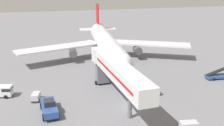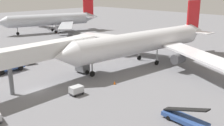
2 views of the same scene
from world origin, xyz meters
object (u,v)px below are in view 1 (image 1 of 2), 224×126
airplane_at_gate (106,43)px  baggage_cart_outer_right (36,97)px  baggage_cart_rear_left (189,126)px  safety_cone_charlie (144,78)px  pushback_tug (49,107)px  baggage_cart_near_right (155,91)px  belt_loader_truck (219,75)px  jet_bridge (116,70)px

airplane_at_gate → baggage_cart_outer_right: (-17.91, -19.78, -4.28)m
baggage_cart_rear_left → safety_cone_charlie: (1.40, 20.68, -0.40)m
pushback_tug → baggage_cart_near_right: 19.72m
belt_loader_truck → baggage_cart_outer_right: (-38.84, -1.04, 0.02)m
safety_cone_charlie → pushback_tug: bearing=-153.4°
pushback_tug → baggage_cart_outer_right: (-2.12, 5.63, -0.39)m
belt_loader_truck → baggage_cart_near_right: size_ratio=2.91×
airplane_at_gate → belt_loader_truck: 28.42m
airplane_at_gate → pushback_tug: airplane_at_gate is taller
baggage_cart_outer_right → baggage_cart_rear_left: (21.31, -15.99, -0.04)m
baggage_cart_near_right → baggage_cart_rear_left: (-0.36, -12.92, -0.05)m
baggage_cart_near_right → safety_cone_charlie: 7.83m
jet_bridge → baggage_cart_near_right: size_ratio=11.19×
belt_loader_truck → baggage_cart_rear_left: 24.44m
belt_loader_truck → pushback_tug: bearing=-169.7°
jet_bridge → pushback_tug: (-11.74, -1.94, -4.61)m
jet_bridge → baggage_cart_rear_left: size_ratio=8.91×
airplane_at_gate → baggage_cart_rear_left: bearing=-84.6°
belt_loader_truck → baggage_cart_outer_right: size_ratio=2.37×
pushback_tug → belt_loader_truck: size_ratio=1.04×
belt_loader_truck → safety_cone_charlie: (-16.13, 3.65, -0.42)m
airplane_at_gate → baggage_cart_outer_right: 27.03m
jet_bridge → baggage_cart_outer_right: jet_bridge is taller
airplane_at_gate → pushback_tug: size_ratio=7.22×
belt_loader_truck → baggage_cart_rear_left: belt_loader_truck is taller
belt_loader_truck → baggage_cart_outer_right: belt_loader_truck is taller
pushback_tug → baggage_cart_outer_right: bearing=110.7°
belt_loader_truck → safety_cone_charlie: 16.54m
baggage_cart_rear_left → jet_bridge: bearing=121.2°
jet_bridge → pushback_tug: 12.76m
safety_cone_charlie → belt_loader_truck: bearing=-12.7°
belt_loader_truck → safety_cone_charlie: belt_loader_truck is taller
baggage_cart_outer_right → baggage_cart_near_right: bearing=-8.1°
belt_loader_truck → jet_bridge: bearing=-169.3°
jet_bridge → baggage_cart_rear_left: jet_bridge is taller
baggage_cart_near_right → belt_loader_truck: bearing=13.4°
airplane_at_gate → belt_loader_truck: airplane_at_gate is taller
jet_bridge → belt_loader_truck: (24.98, 4.73, -5.02)m
jet_bridge → baggage_cart_outer_right: 15.19m
baggage_cart_rear_left → safety_cone_charlie: baggage_cart_rear_left is taller
belt_loader_truck → baggage_cart_near_right: (-17.17, -4.11, 0.04)m
baggage_cart_near_right → baggage_cart_rear_left: size_ratio=0.80×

